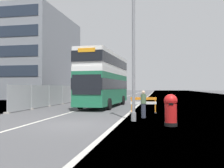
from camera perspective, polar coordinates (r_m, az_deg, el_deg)
name	(u,v)px	position (r m, az deg, el deg)	size (l,w,h in m)	color
ground	(83,126)	(12.59, -6.99, -9.83)	(140.00, 280.00, 0.10)	#4C4C4F
double_decker_bus	(105,79)	(23.90, -1.77, 1.22)	(3.19, 11.00, 5.21)	#1E6B47
lamppost_foreground	(134,53)	(13.78, 5.17, 7.30)	(0.29, 0.70, 8.21)	gray
red_pillar_postbox	(171,109)	(12.32, 13.83, -5.71)	(0.67, 0.67, 1.59)	black
roadworks_barrier	(143,103)	(18.01, 7.53, -4.47)	(1.93, 0.78, 1.19)	orange
construction_site_fence	(56,96)	(26.50, -13.21, -2.69)	(0.44, 17.20, 2.18)	#A8AAAD
car_oncoming_near	(106,92)	(41.26, -1.51, -2.00)	(2.07, 4.48, 2.28)	maroon
car_receding_mid	(119,91)	(50.07, 1.74, -1.79)	(1.95, 4.08, 2.28)	gray
bare_tree_far_verge_near	(34,84)	(41.08, -18.05, -0.05)	(1.96, 2.49, 4.33)	#4C3D2D
bare_tree_far_verge_mid	(86,87)	(65.67, -6.31, -0.69)	(2.81, 3.01, 3.90)	#4C3D2D
bare_tree_far_verge_far	(90,85)	(72.99, -5.30, -0.31)	(2.42, 2.88, 5.31)	#4C3D2D
pedestrian_at_kerb	(143,104)	(15.23, 7.51, -4.80)	(0.34, 0.34, 1.72)	#2D3342
backdrop_office_block	(12,58)	(49.95, -22.82, 5.77)	(21.65, 17.48, 15.16)	gray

